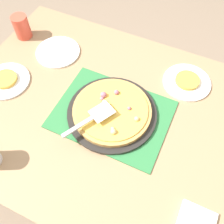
{
  "coord_description": "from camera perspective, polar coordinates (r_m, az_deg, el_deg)",
  "views": [
    {
      "loc": [
        0.24,
        -0.52,
        1.68
      ],
      "look_at": [
        0.0,
        0.0,
        0.77
      ],
      "focal_mm": 40.94,
      "sensor_mm": 36.0,
      "label": 1
    }
  ],
  "objects": [
    {
      "name": "served_slice_left",
      "position": [
        1.23,
        16.49,
        6.81
      ],
      "size": [
        0.11,
        0.11,
        0.02
      ],
      "primitive_type": "cylinder",
      "color": "gold",
      "rests_on": "plate_near_left"
    },
    {
      "name": "served_slice_right",
      "position": [
        1.28,
        -22.79,
        6.79
      ],
      "size": [
        0.11,
        0.11,
        0.02
      ],
      "primitive_type": "cylinder",
      "color": "gold",
      "rests_on": "plate_far_right"
    },
    {
      "name": "ground_plane",
      "position": [
        1.77,
        0.0,
        -13.42
      ],
      "size": [
        8.0,
        8.0,
        0.0
      ],
      "primitive_type": "plane",
      "color": "#84705B"
    },
    {
      "name": "plate_far_right",
      "position": [
        1.29,
        -22.6,
        6.43
      ],
      "size": [
        0.22,
        0.22,
        0.01
      ],
      "primitive_type": "cylinder",
      "color": "white",
      "rests_on": "dining_table"
    },
    {
      "name": "plate_near_left",
      "position": [
        1.24,
        16.35,
        6.43
      ],
      "size": [
        0.22,
        0.22,
        0.01
      ],
      "primitive_type": "cylinder",
      "color": "white",
      "rests_on": "dining_table"
    },
    {
      "name": "napkin_stack",
      "position": [
        0.97,
        18.21,
        -22.61
      ],
      "size": [
        0.12,
        0.12,
        0.02
      ],
      "primitive_type": "cube",
      "color": "white",
      "rests_on": "dining_table"
    },
    {
      "name": "pizza_server",
      "position": [
        1.01,
        -4.48,
        -1.33
      ],
      "size": [
        0.15,
        0.22,
        0.01
      ],
      "color": "silver",
      "rests_on": "pizza"
    },
    {
      "name": "cup_far",
      "position": [
        1.45,
        -19.54,
        17.51
      ],
      "size": [
        0.08,
        0.08,
        0.12
      ],
      "primitive_type": "cylinder",
      "color": "#E04C38",
      "rests_on": "dining_table"
    },
    {
      "name": "pizza_pan",
      "position": [
        1.08,
        0.0,
        -0.2
      ],
      "size": [
        0.38,
        0.38,
        0.01
      ],
      "primitive_type": "cylinder",
      "color": "black",
      "rests_on": "placemat"
    },
    {
      "name": "plate_side",
      "position": [
        1.35,
        -12.0,
        12.99
      ],
      "size": [
        0.22,
        0.22,
        0.01
      ],
      "primitive_type": "cylinder",
      "color": "white",
      "rests_on": "dining_table"
    },
    {
      "name": "dining_table",
      "position": [
        1.19,
        0.0,
        -3.34
      ],
      "size": [
        1.4,
        1.0,
        0.75
      ],
      "color": "#9E7A56",
      "rests_on": "ground_plane"
    },
    {
      "name": "pizza",
      "position": [
        1.06,
        -0.01,
        0.38
      ],
      "size": [
        0.33,
        0.33,
        0.05
      ],
      "color": "tan",
      "rests_on": "pizza_pan"
    },
    {
      "name": "placemat",
      "position": [
        1.09,
        0.0,
        -0.48
      ],
      "size": [
        0.48,
        0.36,
        0.01
      ],
      "primitive_type": "cube",
      "color": "#2D753D",
      "rests_on": "dining_table"
    }
  ]
}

